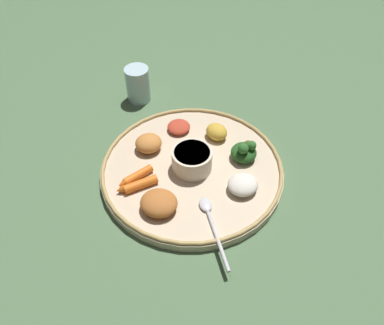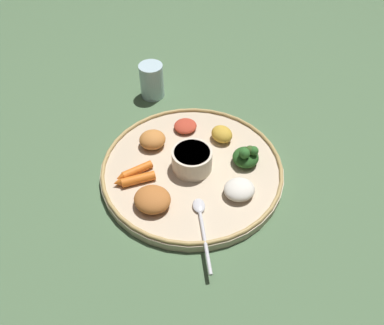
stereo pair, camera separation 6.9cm
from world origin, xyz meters
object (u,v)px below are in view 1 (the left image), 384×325
at_px(carrot_outer, 137,184).
at_px(carrot_near_spoon, 136,176).
at_px(spoon, 211,220).
at_px(drinking_glass, 140,86).
at_px(center_bowl, 192,159).
at_px(greens_pile, 244,151).

bearing_deg(carrot_outer, carrot_near_spoon, -104.36).
bearing_deg(carrot_outer, spoon, 122.35).
height_order(carrot_near_spoon, carrot_outer, carrot_outer).
bearing_deg(carrot_near_spoon, spoon, 117.57).
xyz_separation_m(carrot_outer, drinking_glass, (-0.13, -0.28, 0.01)).
distance_m(spoon, carrot_near_spoon, 0.18).
distance_m(center_bowl, drinking_glass, 0.29).
bearing_deg(drinking_glass, center_bowl, 89.02).
height_order(spoon, carrot_near_spoon, carrot_near_spoon).
height_order(greens_pile, carrot_near_spoon, greens_pile).
xyz_separation_m(center_bowl, carrot_outer, (0.12, -0.00, -0.02)).
height_order(greens_pile, drinking_glass, drinking_glass).
bearing_deg(drinking_glass, carrot_near_spoon, 65.48).
relative_size(spoon, drinking_glass, 1.79).
relative_size(carrot_near_spoon, drinking_glass, 0.90).
distance_m(carrot_outer, drinking_glass, 0.31).
bearing_deg(drinking_glass, greens_pile, 108.31).
bearing_deg(carrot_outer, drinking_glass, -113.84).
bearing_deg(spoon, center_bowl, -103.20).
bearing_deg(spoon, greens_pile, -142.43).
distance_m(spoon, drinking_glass, 0.43).
bearing_deg(greens_pile, carrot_near_spoon, -12.91).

